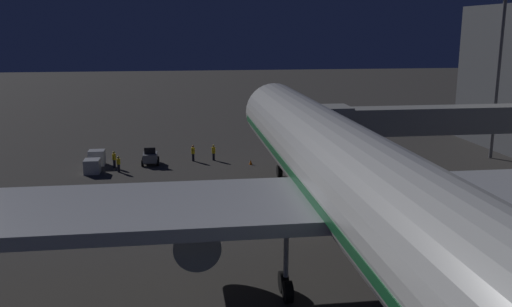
{
  "coord_description": "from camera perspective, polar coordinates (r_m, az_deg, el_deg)",
  "views": [
    {
      "loc": [
        9.69,
        39.18,
        14.5
      ],
      "look_at": [
        3.0,
        -9.04,
        3.5
      ],
      "focal_mm": 38.81,
      "sensor_mm": 36.0,
      "label": 1
    }
  ],
  "objects": [
    {
      "name": "traffic_cone_nose_starboard",
      "position": [
        60.4,
        -0.55,
        -0.89
      ],
      "size": [
        0.36,
        0.36,
        0.55
      ],
      "primitive_type": "cone",
      "color": "orange",
      "rests_on": "ground_plane"
    },
    {
      "name": "baggage_tug_lead",
      "position": [
        61.42,
        -10.84,
        -0.41
      ],
      "size": [
        1.86,
        2.27,
        1.95
      ],
      "color": "slate",
      "rests_on": "ground_plane"
    },
    {
      "name": "jet_bridge",
      "position": [
        54.1,
        16.22,
        3.26
      ],
      "size": [
        23.03,
        3.4,
        7.6
      ],
      "color": "#9E9E99",
      "rests_on": "ground_plane"
    },
    {
      "name": "apron_floodlight_mast",
      "position": [
        67.58,
        23.76,
        8.31
      ],
      "size": [
        2.9,
        0.5,
        18.19
      ],
      "color": "#59595E",
      "rests_on": "ground_plane"
    },
    {
      "name": "ground_crew_near_nose_gear",
      "position": [
        62.38,
        -4.4,
        0.18
      ],
      "size": [
        0.4,
        0.4,
        1.8
      ],
      "color": "black",
      "rests_on": "ground_plane"
    },
    {
      "name": "traffic_cone_nose_port",
      "position": [
        61.1,
        3.54,
        -0.76
      ],
      "size": [
        0.36,
        0.36,
        0.55
      ],
      "primitive_type": "cone",
      "color": "orange",
      "rests_on": "ground_plane"
    },
    {
      "name": "ground_plane",
      "position": [
        42.89,
        5.68,
        -7.09
      ],
      "size": [
        320.0,
        320.0,
        0.0
      ],
      "primitive_type": "plane",
      "color": "#383533"
    },
    {
      "name": "ground_crew_marshaller_fwd",
      "position": [
        58.8,
        -13.99,
        -0.99
      ],
      "size": [
        0.4,
        0.4,
        1.7
      ],
      "color": "black",
      "rests_on": "ground_plane"
    },
    {
      "name": "ground_crew_under_port_wing",
      "position": [
        62.22,
        -6.5,
        0.12
      ],
      "size": [
        0.4,
        0.4,
        1.82
      ],
      "color": "black",
      "rests_on": "ground_plane"
    },
    {
      "name": "airliner_at_gate",
      "position": [
        32.37,
        9.83,
        -2.76
      ],
      "size": [
        49.08,
        59.4,
        18.13
      ],
      "color": "silver",
      "rests_on": "ground_plane"
    },
    {
      "name": "baggage_container_near_belt",
      "position": [
        62.4,
        -16.08,
        -0.43
      ],
      "size": [
        1.71,
        1.53,
        1.66
      ],
      "primitive_type": "cube",
      "color": "#B7BABF",
      "rests_on": "ground_plane"
    },
    {
      "name": "ground_crew_by_belt_loader",
      "position": [
        60.68,
        -14.42,
        -0.53
      ],
      "size": [
        0.4,
        0.4,
        1.81
      ],
      "color": "black",
      "rests_on": "ground_plane"
    },
    {
      "name": "baggage_container_mid_row",
      "position": [
        59.18,
        -16.53,
        -1.27
      ],
      "size": [
        1.56,
        1.74,
        1.44
      ],
      "primitive_type": "cube",
      "color": "#B7BABF",
      "rests_on": "ground_plane"
    }
  ]
}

